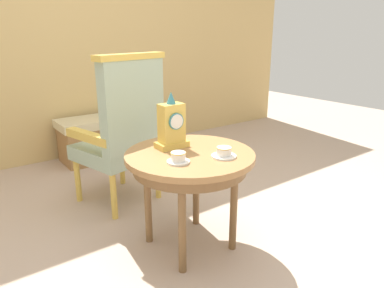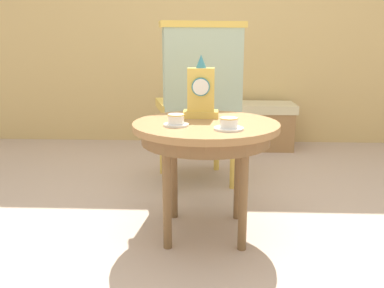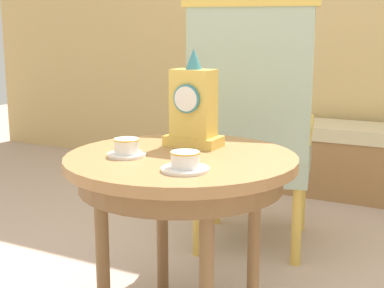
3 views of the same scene
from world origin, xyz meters
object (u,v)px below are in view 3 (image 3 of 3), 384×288
object	(u,v)px
armchair	(252,125)
teacup_right	(185,162)
teacup_left	(126,148)
side_table	(181,177)
mantel_clock	(193,108)
window_bench	(374,163)

from	to	relation	value
armchair	teacup_right	bearing A→B (deg)	-79.88
teacup_left	teacup_right	bearing A→B (deg)	-15.95
side_table	teacup_left	bearing A→B (deg)	-145.62
mantel_clock	window_bench	xyz separation A→B (m)	(0.33, 1.71, -0.52)
window_bench	teacup_left	bearing A→B (deg)	-102.98
teacup_right	armchair	size ratio (longest dim) A/B	0.12
armchair	window_bench	bearing A→B (deg)	71.91
side_table	teacup_right	world-z (taller)	teacup_right
teacup_left	mantel_clock	world-z (taller)	mantel_clock
side_table	teacup_left	xyz separation A→B (m)	(-0.15, -0.10, 0.10)
armchair	side_table	bearing A→B (deg)	-85.76
teacup_right	side_table	bearing A→B (deg)	122.33
window_bench	teacup_right	bearing A→B (deg)	-95.51
teacup_left	mantel_clock	size ratio (longest dim) A/B	0.37
teacup_left	teacup_right	distance (m)	0.26
mantel_clock	window_bench	distance (m)	1.82
armchair	window_bench	xyz separation A→B (m)	(0.36, 1.10, -0.37)
window_bench	armchair	bearing A→B (deg)	-108.09
teacup_right	window_bench	bearing A→B (deg)	84.49
side_table	armchair	bearing A→B (deg)	94.24
side_table	teacup_right	bearing A→B (deg)	-57.67
teacup_left	window_bench	size ratio (longest dim) A/B	0.12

